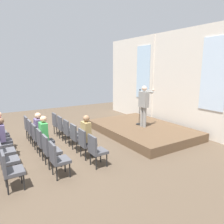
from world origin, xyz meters
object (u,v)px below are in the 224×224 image
(chair_r1_c0, at_px, (29,126))
(chair_r2_c4, at_px, (6,158))
(chair_r0_c5, at_px, (96,149))
(speaker, at_px, (144,103))
(chair_r1_c1, at_px, (33,131))
(audience_r1_c2, at_px, (40,130))
(chair_r2_c2, at_px, (1,142))
(chair_r2_c3, at_px, (3,149))
(mic_stand, at_px, (139,117))
(chair_r0_c1, at_px, (63,126))
(chair_r1_c3, at_px, (43,142))
(audience_r2_c2, at_px, (3,136))
(audience_r0_c4, at_px, (88,134))
(chair_r1_c2, at_px, (38,136))
(audience_r1_c3, at_px, (45,135))
(audience_r2_c1, at_px, (1,129))
(chair_r1_c4, at_px, (50,149))
(chair_r2_c5, at_px, (10,168))
(chair_r0_c2, at_px, (69,131))
(chair_r0_c0, at_px, (57,123))
(chair_r1_c5, at_px, (57,158))
(chair_r0_c3, at_px, (77,136))
(chair_r0_c4, at_px, (85,142))

(chair_r1_c0, relative_size, chair_r2_c4, 1.00)
(chair_r0_c5, distance_m, chair_r2_c4, 2.31)
(speaker, height_order, chair_r0_c5, speaker)
(chair_r1_c1, xyz_separation_m, audience_r1_c2, (0.69, 0.08, 0.20))
(chair_r1_c1, relative_size, chair_r2_c2, 1.00)
(chair_r2_c2, height_order, chair_r2_c3, same)
(chair_r1_c1, relative_size, audience_r1_c2, 0.71)
(mic_stand, height_order, chair_r0_c1, mic_stand)
(mic_stand, distance_m, chair_r2_c2, 5.38)
(chair_r1_c3, xyz_separation_m, audience_r2_c2, (-0.69, -1.02, 0.18))
(chair_r2_c3, bearing_deg, audience_r0_c4, 73.26)
(chair_r0_c5, distance_m, chair_r1_c2, 2.34)
(mic_stand, relative_size, chair_r1_c2, 1.65)
(audience_r1_c3, distance_m, audience_r2_c2, 1.30)
(audience_r2_c1, distance_m, chair_r2_c2, 0.73)
(chair_r0_c5, relative_size, chair_r1_c2, 1.00)
(chair_r1_c4, xyz_separation_m, audience_r2_c2, (-1.38, -1.02, 0.18))
(audience_r2_c2, xyz_separation_m, chair_r2_c5, (2.07, -0.08, -0.18))
(chair_r1_c2, relative_size, audience_r1_c3, 0.70)
(chair_r0_c2, bearing_deg, chair_r1_c3, -58.07)
(chair_r0_c0, xyz_separation_m, chair_r1_c0, (0.00, -1.10, 0.00))
(chair_r1_c3, distance_m, chair_r1_c5, 1.38)
(chair_r1_c3, height_order, chair_r1_c4, same)
(chair_r1_c1, bearing_deg, chair_r1_c0, 180.00)
(chair_r0_c2, bearing_deg, audience_r1_c2, -90.00)
(mic_stand, height_order, chair_r0_c3, mic_stand)
(chair_r2_c4, bearing_deg, audience_r0_c4, 90.00)
(chair_r0_c4, distance_m, chair_r2_c5, 2.31)
(audience_r0_c4, distance_m, audience_r1_c3, 1.30)
(audience_r1_c2, bearing_deg, audience_r2_c1, -121.89)
(chair_r1_c1, relative_size, chair_r1_c4, 1.00)
(chair_r0_c0, distance_m, audience_r1_c2, 1.73)
(speaker, bearing_deg, chair_r2_c5, -73.44)
(chair_r1_c3, distance_m, chair_r2_c2, 1.30)
(chair_r2_c4, bearing_deg, chair_r0_c5, 72.69)
(audience_r0_c4, xyz_separation_m, chair_r1_c4, (0.00, -1.18, -0.22))
(speaker, bearing_deg, audience_r1_c2, -96.82)
(chair_r1_c3, bearing_deg, chair_r1_c2, 180.00)
(chair_r0_c1, bearing_deg, audience_r2_c1, -90.00)
(speaker, height_order, audience_r2_c2, speaker)
(chair_r2_c3, bearing_deg, chair_r0_c5, 58.07)
(chair_r0_c1, height_order, audience_r1_c2, audience_r1_c2)
(chair_r0_c5, xyz_separation_m, audience_r2_c1, (-2.75, -2.13, 0.22))
(chair_r2_c5, bearing_deg, chair_r0_c5, 90.00)
(chair_r1_c5, xyz_separation_m, audience_r2_c1, (-2.75, -1.03, 0.22))
(chair_r0_c5, xyz_separation_m, chair_r2_c4, (-0.69, -2.21, 0.00))
(chair_r2_c3, bearing_deg, audience_r1_c2, 120.14)
(audience_r2_c2, xyz_separation_m, chair_r2_c4, (1.38, -0.08, -0.18))
(chair_r0_c2, distance_m, chair_r1_c0, 1.77)
(chair_r1_c1, distance_m, audience_r2_c2, 1.25)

